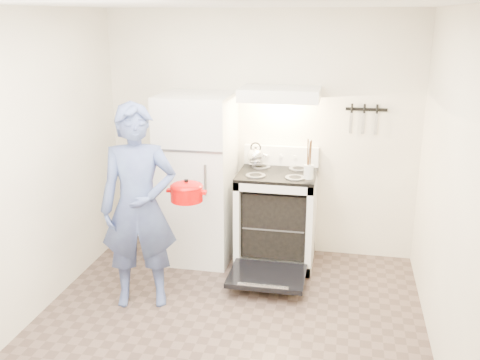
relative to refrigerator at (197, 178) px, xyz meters
name	(u,v)px	position (x,y,z in m)	size (l,w,h in m)	color
floor	(221,339)	(0.58, -1.45, -0.85)	(3.60, 3.60, 0.00)	brown
back_wall	(260,135)	(0.58, 0.35, 0.40)	(3.20, 0.02, 2.50)	#F3EBCE
refrigerator	(197,178)	(0.00, 0.00, 0.00)	(0.70, 0.70, 1.70)	white
stove_body	(276,219)	(0.81, 0.02, -0.39)	(0.76, 0.65, 0.92)	white
cooktop	(277,174)	(0.81, 0.02, 0.09)	(0.76, 0.65, 0.03)	black
backsplash	(281,155)	(0.81, 0.31, 0.20)	(0.76, 0.07, 0.20)	white
oven_door	(267,276)	(0.81, -0.57, -0.72)	(0.70, 0.54, 0.04)	black
oven_rack	(276,221)	(0.81, 0.02, -0.41)	(0.60, 0.52, 0.01)	slate
range_hood	(280,94)	(0.81, 0.10, 0.86)	(0.76, 0.50, 0.12)	white
knife_strip	(366,109)	(1.63, 0.33, 0.70)	(0.40, 0.02, 0.03)	black
pizza_stone	(285,218)	(0.89, 0.10, -0.40)	(0.31, 0.31, 0.02)	#8B6D4B
tea_kettle	(256,154)	(0.56, 0.20, 0.22)	(0.20, 0.17, 0.25)	silver
utensil_jar	(309,172)	(1.13, -0.21, 0.20)	(0.09, 0.09, 0.13)	silver
person	(139,207)	(-0.22, -1.01, 0.03)	(0.64, 0.42, 1.77)	navy
dutch_oven	(187,193)	(0.13, -0.80, 0.11)	(0.35, 0.28, 0.23)	#D00201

